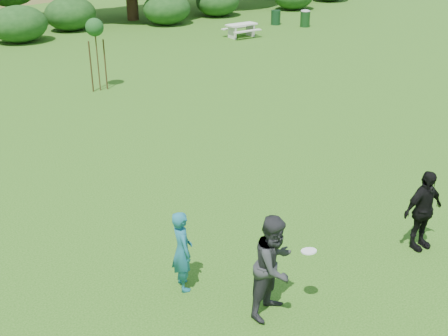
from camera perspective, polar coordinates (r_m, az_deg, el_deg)
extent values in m
plane|color=#19470C|center=(11.52, 8.68, -10.11)|extent=(120.00, 120.00, 0.00)
imported|color=#195D72|center=(10.50, -4.27, -8.36)|extent=(0.51, 0.66, 1.61)
imported|color=#2A2B2D|center=(9.82, 5.14, -9.87)|extent=(1.12, 0.99, 1.92)
imported|color=black|center=(12.34, 19.56, -4.08)|extent=(1.07, 0.51, 1.77)
cylinder|color=#13361D|center=(36.96, 5.27, 14.99)|extent=(0.60, 0.60, 0.90)
cylinder|color=white|center=(9.74, 8.61, -8.35)|extent=(0.27, 0.27, 0.07)
cylinder|color=#3D2C17|center=(22.96, -12.72, 10.71)|extent=(0.05, 0.05, 2.50)
sphere|color=#1A4A1A|center=(22.71, -13.02, 13.77)|extent=(0.70, 0.70, 0.70)
cylinder|color=#352614|center=(22.91, -13.36, 9.97)|extent=(0.06, 0.06, 2.00)
cylinder|color=#3A2A17|center=(23.13, -11.97, 10.24)|extent=(0.06, 0.06, 2.00)
cube|color=beige|center=(32.88, 1.79, 14.37)|extent=(1.80, 0.75, 0.08)
cube|color=beige|center=(32.57, 0.83, 13.60)|extent=(0.10, 0.70, 0.68)
cube|color=#AEAEA2|center=(33.33, 2.71, 13.83)|extent=(0.10, 0.70, 0.68)
cube|color=beige|center=(32.45, 2.43, 13.72)|extent=(1.80, 0.28, 0.06)
cube|color=beige|center=(33.40, 1.15, 14.05)|extent=(1.80, 0.28, 0.06)
cylinder|color=#153B19|center=(36.47, 8.24, 14.71)|extent=(0.60, 0.60, 0.90)
ellipsoid|color=#959595|center=(36.39, 8.28, 15.49)|extent=(0.60, 0.60, 0.20)
ellipsoid|color=olive|center=(85.70, -15.75, 9.54)|extent=(100.00, 64.00, 52.00)
ellipsoid|color=olive|center=(77.28, -6.05, 14.61)|extent=(60.00, 44.00, 24.00)
cylinder|color=#3A2616|center=(39.32, -20.85, 15.15)|extent=(0.60, 0.60, 2.27)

